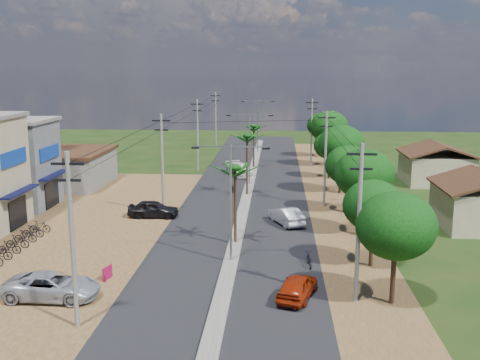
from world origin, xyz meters
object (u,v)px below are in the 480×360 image
(parked_scooter_row, at_px, (5,250))
(roadside_sign, at_px, (107,273))
(car_white_far, at_px, (239,170))
(car_parked_dark, at_px, (153,209))
(car_red_near, at_px, (297,287))
(moto_rider_east, at_px, (309,260))
(car_parked_silver, at_px, (52,287))
(car_silver_mid, at_px, (286,216))

(parked_scooter_row, bearing_deg, roadside_sign, -23.51)
(car_white_far, xyz_separation_m, parked_scooter_row, (-14.20, -30.75, -0.25))
(car_parked_dark, height_order, parked_scooter_row, car_parked_dark)
(car_red_near, xyz_separation_m, parked_scooter_row, (-19.96, 5.71, -0.19))
(car_white_far, relative_size, parked_scooter_row, 0.42)
(car_white_far, distance_m, parked_scooter_row, 33.88)
(car_red_near, distance_m, moto_rider_east, 5.33)
(car_parked_dark, bearing_deg, parked_scooter_row, 143.65)
(car_parked_silver, bearing_deg, parked_scooter_row, 43.21)
(car_white_far, xyz_separation_m, moto_rider_east, (6.70, -31.22, -0.29))
(car_silver_mid, height_order, car_parked_dark, car_parked_dark)
(car_parked_silver, bearing_deg, car_white_far, -11.12)
(parked_scooter_row, bearing_deg, car_silver_mid, 26.19)
(car_parked_silver, distance_m, parked_scooter_row, 9.09)
(car_parked_dark, distance_m, roadside_sign, 14.66)
(car_white_far, bearing_deg, car_parked_dark, -132.02)
(car_parked_dark, xyz_separation_m, moto_rider_east, (12.92, -11.50, -0.29))
(car_red_near, height_order, car_parked_dark, car_parked_dark)
(moto_rider_east, bearing_deg, car_parked_silver, 18.13)
(moto_rider_east, distance_m, roadside_sign, 12.97)
(car_parked_silver, bearing_deg, moto_rider_east, -65.95)
(car_silver_mid, relative_size, car_white_far, 0.84)
(car_silver_mid, bearing_deg, parked_scooter_row, 2.02)
(car_silver_mid, xyz_separation_m, car_parked_dark, (-11.57, 1.42, 0.03))
(car_parked_dark, relative_size, moto_rider_east, 2.50)
(roadside_sign, bearing_deg, car_white_far, 94.06)
(car_red_near, xyz_separation_m, moto_rider_east, (0.94, 5.24, -0.23))
(car_parked_dark, height_order, moto_rider_east, car_parked_dark)
(car_red_near, distance_m, car_silver_mid, 15.33)
(car_red_near, distance_m, car_parked_silver, 13.90)
(car_red_near, relative_size, car_white_far, 0.78)
(car_red_near, bearing_deg, car_silver_mid, -70.91)
(car_white_far, height_order, moto_rider_east, car_white_far)
(moto_rider_east, distance_m, parked_scooter_row, 20.91)
(parked_scooter_row, bearing_deg, car_white_far, 65.21)
(car_silver_mid, distance_m, roadside_sign, 17.36)
(car_silver_mid, xyz_separation_m, car_white_far, (-5.35, 21.14, 0.03))
(car_red_near, bearing_deg, car_parked_silver, 21.83)
(roadside_sign, bearing_deg, car_red_near, 3.60)
(car_red_near, height_order, car_white_far, car_white_far)
(car_silver_mid, height_order, moto_rider_east, car_silver_mid)
(car_red_near, relative_size, car_parked_dark, 0.92)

